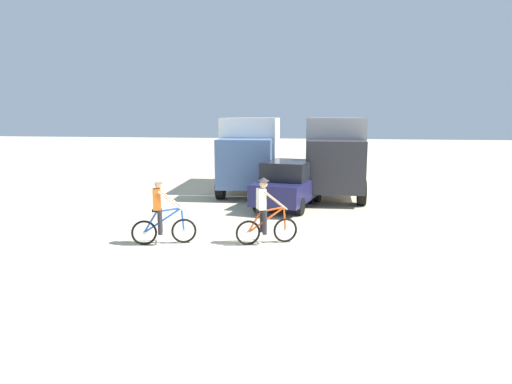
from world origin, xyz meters
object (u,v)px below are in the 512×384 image
(box_truck_white_box, at_px, (251,150))
(cyclist_cowboy_hat, at_px, (265,213))
(box_truck_grey_hauler, at_px, (335,151))
(cyclist_orange_shirt, at_px, (161,214))
(sedan_parked, at_px, (289,184))

(box_truck_white_box, bearing_deg, cyclist_cowboy_hat, -78.00)
(box_truck_grey_hauler, xyz_separation_m, cyclist_orange_shirt, (-4.69, -9.02, -1.03))
(sedan_parked, distance_m, cyclist_orange_shirt, 6.28)
(sedan_parked, bearing_deg, box_truck_grey_hauler, 63.42)
(box_truck_white_box, relative_size, box_truck_grey_hauler, 1.02)
(box_truck_grey_hauler, relative_size, sedan_parked, 1.51)
(box_truck_white_box, xyz_separation_m, cyclist_orange_shirt, (-0.82, -9.46, -1.03))
(cyclist_orange_shirt, bearing_deg, cyclist_cowboy_hat, 9.80)
(sedan_parked, relative_size, cyclist_cowboy_hat, 2.46)
(box_truck_grey_hauler, distance_m, cyclist_orange_shirt, 10.22)
(box_truck_grey_hauler, bearing_deg, cyclist_cowboy_hat, -102.91)
(cyclist_orange_shirt, bearing_deg, sedan_parked, 61.98)
(sedan_parked, xyz_separation_m, cyclist_orange_shirt, (-2.95, -5.54, -0.04))
(box_truck_grey_hauler, relative_size, cyclist_cowboy_hat, 3.71)
(box_truck_white_box, relative_size, cyclist_orange_shirt, 3.79)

